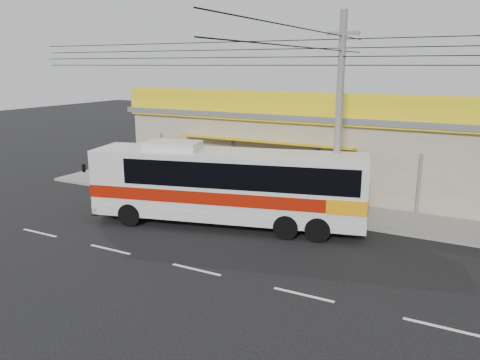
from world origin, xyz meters
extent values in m
plane|color=black|center=(0.00, 0.00, 0.00)|extent=(120.00, 120.00, 0.00)
cube|color=gray|center=(0.00, 6.00, 0.07)|extent=(30.00, 3.20, 0.15)
cube|color=gray|center=(0.00, 11.60, 2.10)|extent=(22.00, 8.00, 4.20)
cube|color=#595B61|center=(0.00, 11.60, 4.35)|extent=(22.60, 8.60, 0.30)
cube|color=yellow|center=(0.00, 7.48, 4.90)|extent=(22.00, 0.24, 1.60)
cube|color=#AF0921|center=(-2.00, 7.45, 4.90)|extent=(9.00, 0.10, 1.20)
cube|color=#1B6612|center=(6.50, 7.45, 4.90)|extent=(2.40, 0.10, 1.10)
cube|color=#AF0921|center=(-9.00, 7.45, 4.90)|extent=(3.00, 0.10, 1.10)
cube|color=gold|center=(-2.00, 7.30, 3.00)|extent=(10.00, 1.20, 0.37)
cube|color=silver|center=(-1.36, 2.18, 1.90)|extent=(12.27, 5.37, 2.91)
cube|color=#A11606|center=(-1.36, 2.18, 1.55)|extent=(12.32, 5.42, 0.55)
cube|color=orange|center=(3.69, 3.46, 1.55)|extent=(2.18, 2.88, 0.60)
cube|color=black|center=(-0.68, 2.35, 2.55)|extent=(10.34, 4.92, 1.10)
cube|color=black|center=(-7.11, 0.73, 2.35)|extent=(0.69, 2.18, 1.50)
cube|color=silver|center=(-3.79, 1.57, 3.54)|extent=(2.67, 1.95, 0.36)
cylinder|color=black|center=(-5.16, 0.05, 0.52)|extent=(1.09, 0.57, 1.04)
cylinder|color=black|center=(-5.72, 2.25, 0.52)|extent=(1.09, 0.57, 1.04)
cylinder|color=black|center=(2.90, 2.09, 0.52)|extent=(1.09, 0.57, 1.04)
cylinder|color=black|center=(2.35, 4.28, 0.52)|extent=(1.09, 0.57, 1.04)
imported|color=maroon|center=(-5.71, 4.70, 0.59)|extent=(1.70, 0.66, 0.88)
imported|color=black|center=(-10.97, 4.70, 0.65)|extent=(1.71, 0.74, 0.99)
cylinder|color=slate|center=(2.94, 4.20, 4.60)|extent=(0.30, 0.30, 9.20)
cube|color=slate|center=(2.94, 4.20, 8.28)|extent=(1.38, 0.14, 0.14)
camera|label=1|loc=(8.46, -15.28, 7.02)|focal=35.00mm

